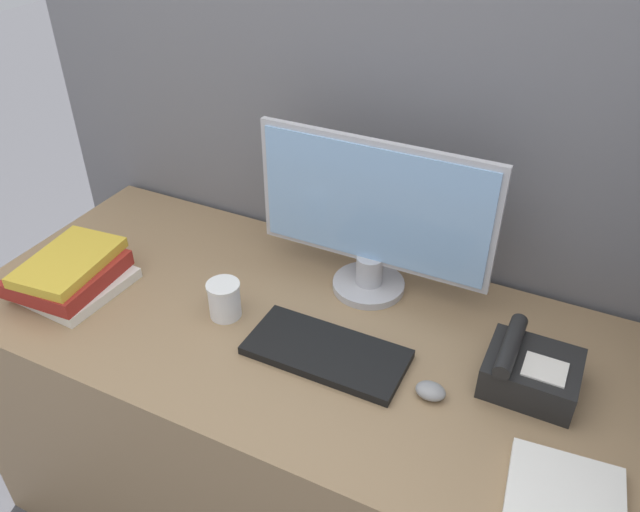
# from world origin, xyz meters

# --- Properties ---
(cubicle_panel_rear) EXTENTS (2.03, 0.04, 1.77)m
(cubicle_panel_rear) POSITION_xyz_m (0.00, 0.78, 0.88)
(cubicle_panel_rear) COLOR slate
(cubicle_panel_rear) RESTS_ON ground_plane
(desk) EXTENTS (1.63, 0.74, 0.78)m
(desk) POSITION_xyz_m (0.00, 0.37, 0.39)
(desk) COLOR #937551
(desk) RESTS_ON ground_plane
(monitor) EXTENTS (0.59, 0.18, 0.41)m
(monitor) POSITION_xyz_m (0.11, 0.58, 0.98)
(monitor) COLOR #B7B7BC
(monitor) RESTS_ON desk
(keyboard) EXTENTS (0.36, 0.17, 0.02)m
(keyboard) POSITION_xyz_m (0.12, 0.31, 0.79)
(keyboard) COLOR black
(keyboard) RESTS_ON desk
(mouse) EXTENTS (0.06, 0.05, 0.03)m
(mouse) POSITION_xyz_m (0.37, 0.29, 0.79)
(mouse) COLOR gray
(mouse) RESTS_ON desk
(coffee_cup) EXTENTS (0.08, 0.08, 0.09)m
(coffee_cup) POSITION_xyz_m (-0.16, 0.33, 0.83)
(coffee_cup) COLOR white
(coffee_cup) RESTS_ON desk
(book_stack) EXTENTS (0.25, 0.28, 0.10)m
(book_stack) POSITION_xyz_m (-0.57, 0.24, 0.83)
(book_stack) COLOR silver
(book_stack) RESTS_ON desk
(desk_telephone) EXTENTS (0.19, 0.18, 0.11)m
(desk_telephone) POSITION_xyz_m (0.54, 0.41, 0.82)
(desk_telephone) COLOR black
(desk_telephone) RESTS_ON desk
(paper_pile) EXTENTS (0.22, 0.24, 0.02)m
(paper_pile) POSITION_xyz_m (0.66, 0.14, 0.79)
(paper_pile) COLOR white
(paper_pile) RESTS_ON desk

